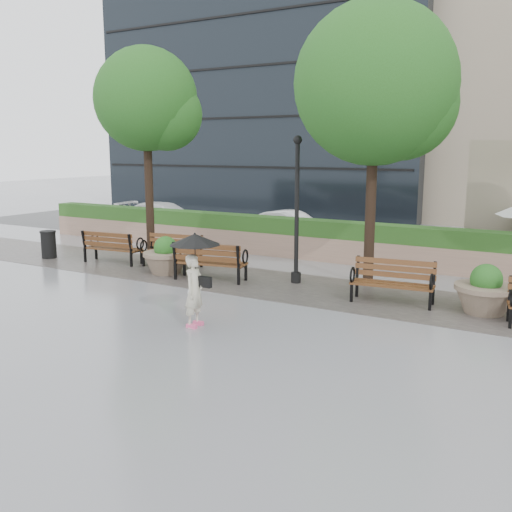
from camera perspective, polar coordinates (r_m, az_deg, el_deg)
The scene contains 18 objects.
ground at distance 13.82m, azimuth -6.88°, elevation -5.01°, with size 100.00×100.00×0.00m, color gray.
cobble_strip at distance 16.23m, azimuth -0.49°, elevation -2.54°, with size 28.00×3.20×0.01m, color #383330.
hedge_wall at distance 19.59m, azimuth 5.50°, elevation 1.67°, with size 24.00×0.80×1.35m.
asphalt_street at distance 23.34m, azimuth 9.60°, elevation 1.38°, with size 40.00×7.00×0.00m, color black.
bldg_glass at distance 37.81m, azimuth 2.75°, elevation 24.13°, with size 20.00×10.00×25.00m, color black.
bench_0 at distance 19.34m, azimuth -14.13°, elevation 0.22°, with size 2.04×0.98×1.06m.
bench_1 at distance 18.36m, azimuth -8.37°, elevation -0.15°, with size 1.99×1.04×1.02m.
bench_2 at distance 16.35m, azimuth -4.59°, elevation -1.32°, with size 2.17×1.19×1.10m.
bench_3 at distance 14.27m, azimuth 13.45°, elevation -3.43°, with size 2.04×1.00×1.05m.
planter_left at distance 17.38m, azimuth -9.00°, elevation -0.30°, with size 1.36×1.36×1.14m.
planter_right at distance 14.04m, azimuth 21.95°, elevation -3.57°, with size 1.38×1.38×1.16m.
trash_bin at distance 20.84m, azimuth -20.02°, elevation 1.02°, with size 0.54×0.54×0.90m, color black.
lamppost at distance 15.80m, azimuth 4.09°, elevation 3.66°, with size 0.28×0.28×4.07m.
tree_0 at distance 19.89m, azimuth -10.44°, elevation 14.75°, with size 3.51×3.42×7.05m.
tree_1 at distance 15.80m, azimuth 12.45°, elevation 15.99°, with size 4.25×4.25×7.51m.
car_left at distance 26.40m, azimuth -9.10°, elevation 3.89°, with size 1.82×4.48×1.30m, color white.
car_right at distance 23.48m, azimuth 3.49°, elevation 3.04°, with size 1.27×3.63×1.20m, color white.
pedestrian at distance 12.00m, azimuth -6.15°, elevation -1.48°, with size 1.08×1.08×1.98m.
Camera 1 is at (8.08, -10.58, 3.73)m, focal length 40.00 mm.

